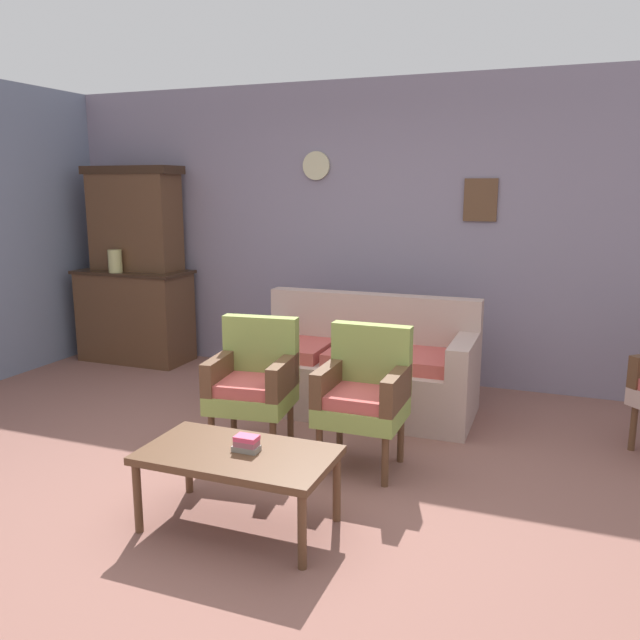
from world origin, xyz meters
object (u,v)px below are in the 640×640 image
(armchair_near_couch_end, at_px, (364,391))
(floral_couch, at_px, (362,370))
(coffee_table, at_px, (238,459))
(book_stack_on_table, at_px, (246,444))
(vase_on_cabinet, at_px, (115,261))
(side_cabinet, at_px, (136,316))
(armchair_by_doorway, at_px, (254,380))

(armchair_near_couch_end, bearing_deg, floral_couch, 107.87)
(floral_couch, relative_size, coffee_table, 1.78)
(armchair_near_couch_end, height_order, book_stack_on_table, armchair_near_couch_end)
(vase_on_cabinet, xyz_separation_m, floral_couch, (2.70, -0.44, -0.71))
(side_cabinet, xyz_separation_m, armchair_near_couch_end, (2.96, -1.64, 0.03))
(book_stack_on_table, bearing_deg, armchair_near_couch_end, 70.06)
(armchair_near_couch_end, relative_size, coffee_table, 0.90)
(vase_on_cabinet, height_order, armchair_by_doorway, vase_on_cabinet)
(armchair_by_doorway, distance_m, coffee_table, 1.02)
(armchair_by_doorway, height_order, book_stack_on_table, armchair_by_doorway)
(side_cabinet, distance_m, coffee_table, 3.66)
(side_cabinet, relative_size, armchair_near_couch_end, 1.28)
(side_cabinet, xyz_separation_m, armchair_by_doorway, (2.20, -1.67, 0.03))
(side_cabinet, distance_m, armchair_near_couch_end, 3.38)
(armchair_by_doorway, xyz_separation_m, coffee_table, (0.38, -0.94, -0.12))
(armchair_by_doorway, xyz_separation_m, book_stack_on_table, (0.42, -0.91, -0.04))
(vase_on_cabinet, bearing_deg, book_stack_on_table, -41.87)
(side_cabinet, distance_m, vase_on_cabinet, 0.60)
(side_cabinet, xyz_separation_m, floral_couch, (2.62, -0.61, -0.14))
(side_cabinet, bearing_deg, book_stack_on_table, -44.63)
(floral_couch, height_order, armchair_near_couch_end, same)
(coffee_table, relative_size, book_stack_on_table, 7.25)
(vase_on_cabinet, height_order, armchair_near_couch_end, vase_on_cabinet)
(floral_couch, xyz_separation_m, book_stack_on_table, (-0.01, -1.97, 0.13))
(vase_on_cabinet, bearing_deg, coffee_table, -42.55)
(side_cabinet, bearing_deg, coffee_table, -45.32)
(floral_couch, relative_size, armchair_by_doorway, 1.97)
(side_cabinet, relative_size, coffee_table, 1.16)
(coffee_table, bearing_deg, vase_on_cabinet, 137.45)
(book_stack_on_table, bearing_deg, side_cabinet, 135.37)
(armchair_by_doorway, bearing_deg, floral_couch, 67.88)
(vase_on_cabinet, relative_size, floral_couch, 0.13)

